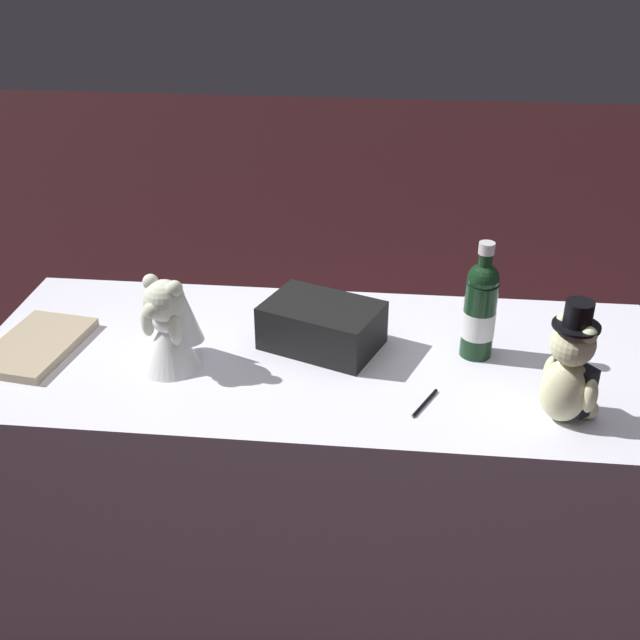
{
  "coord_description": "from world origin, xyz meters",
  "views": [
    {
      "loc": [
        -0.17,
        1.65,
        1.74
      ],
      "look_at": [
        0.0,
        0.0,
        0.82
      ],
      "focal_mm": 43.53,
      "sensor_mm": 36.0,
      "label": 1
    }
  ],
  "objects_px": {
    "gift_case_black": "(322,325)",
    "champagne_bottle": "(480,309)",
    "teddy_bear_groom": "(570,372)",
    "teddy_bear_bride": "(171,325)",
    "guestbook": "(36,345)",
    "signing_pen": "(424,404)"
  },
  "relations": [
    {
      "from": "champagne_bottle",
      "to": "teddy_bear_bride",
      "type": "bearing_deg",
      "value": 9.14
    },
    {
      "from": "teddy_bear_bride",
      "to": "gift_case_black",
      "type": "height_order",
      "value": "teddy_bear_bride"
    },
    {
      "from": "gift_case_black",
      "to": "guestbook",
      "type": "distance_m",
      "value": 0.73
    },
    {
      "from": "teddy_bear_bride",
      "to": "signing_pen",
      "type": "distance_m",
      "value": 0.63
    },
    {
      "from": "champagne_bottle",
      "to": "gift_case_black",
      "type": "relative_size",
      "value": 0.91
    },
    {
      "from": "teddy_bear_groom",
      "to": "champagne_bottle",
      "type": "bearing_deg",
      "value": -55.84
    },
    {
      "from": "teddy_bear_groom",
      "to": "signing_pen",
      "type": "relative_size",
      "value": 2.49
    },
    {
      "from": "gift_case_black",
      "to": "champagne_bottle",
      "type": "bearing_deg",
      "value": 179.33
    },
    {
      "from": "gift_case_black",
      "to": "guestbook",
      "type": "bearing_deg",
      "value": 7.5
    },
    {
      "from": "teddy_bear_bride",
      "to": "teddy_bear_groom",
      "type": "bearing_deg",
      "value": 171.62
    },
    {
      "from": "champagne_bottle",
      "to": "signing_pen",
      "type": "distance_m",
      "value": 0.3
    },
    {
      "from": "signing_pen",
      "to": "champagne_bottle",
      "type": "bearing_deg",
      "value": -118.86
    },
    {
      "from": "signing_pen",
      "to": "guestbook",
      "type": "height_order",
      "value": "guestbook"
    },
    {
      "from": "teddy_bear_groom",
      "to": "teddy_bear_bride",
      "type": "relative_size",
      "value": 1.21
    },
    {
      "from": "teddy_bear_groom",
      "to": "guestbook",
      "type": "relative_size",
      "value": 0.96
    },
    {
      "from": "gift_case_black",
      "to": "guestbook",
      "type": "height_order",
      "value": "gift_case_black"
    },
    {
      "from": "champagne_bottle",
      "to": "gift_case_black",
      "type": "xyz_separation_m",
      "value": [
        0.39,
        -0.0,
        -0.07
      ]
    },
    {
      "from": "teddy_bear_bride",
      "to": "signing_pen",
      "type": "relative_size",
      "value": 2.06
    },
    {
      "from": "teddy_bear_groom",
      "to": "gift_case_black",
      "type": "bearing_deg",
      "value": -24.77
    },
    {
      "from": "guestbook",
      "to": "signing_pen",
      "type": "bearing_deg",
      "value": 179.56
    },
    {
      "from": "champagne_bottle",
      "to": "gift_case_black",
      "type": "height_order",
      "value": "champagne_bottle"
    },
    {
      "from": "teddy_bear_bride",
      "to": "gift_case_black",
      "type": "bearing_deg",
      "value": -160.69
    }
  ]
}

